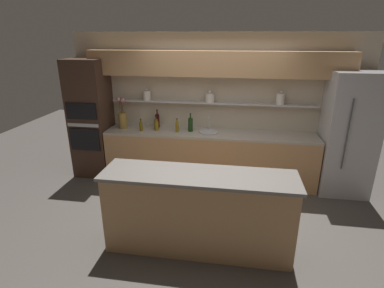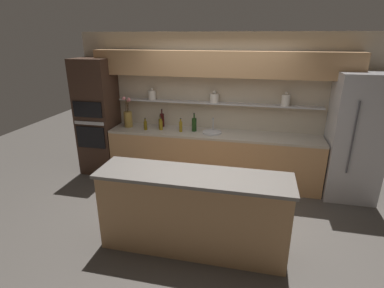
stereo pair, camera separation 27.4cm
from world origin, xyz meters
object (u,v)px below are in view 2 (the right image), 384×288
Objects in this scene: sink_fixture at (212,132)px; bottle_oil_0 at (181,126)px; bottle_oil_1 at (161,125)px; bottle_wine_2 at (194,125)px; bottle_wine_3 at (162,120)px; bottle_oil_5 at (160,123)px; bottle_oil_4 at (145,125)px; refrigerator at (355,138)px; flower_vase at (128,117)px; oven_tower at (98,117)px.

bottle_oil_0 is (-0.55, -0.06, 0.08)m from sink_fixture.
bottle_wine_2 reaches higher than bottle_oil_1.
bottle_wine_2 is at bearing 4.84° from bottle_oil_1.
bottle_oil_5 is (0.00, -0.10, -0.04)m from bottle_wine_3.
bottle_wine_3 reaches higher than bottle_oil_4.
bottle_oil_1 is 0.67× the size of bottle_wine_3.
sink_fixture is 1.02× the size of bottle_wine_2.
refrigerator is at bearing 0.77° from bottle_oil_4.
bottle_wine_2 is (1.26, -0.00, -0.06)m from flower_vase.
bottle_oil_1 is (-3.23, 0.02, -0.01)m from refrigerator.
sink_fixture is (2.19, 0.01, -0.14)m from oven_tower.
bottle_wine_3 is 1.54× the size of bottle_oil_4.
bottle_oil_4 is 0.94× the size of bottle_oil_5.
sink_fixture is at bearing 1.77° from bottle_oil_1.
bottle_wine_2 is at bearing 178.46° from refrigerator.
bottle_oil_0 is 0.65m from bottle_oil_4.
bottle_wine_2 is 1.40× the size of bottle_oil_5.
flower_vase is at bearing 3.62° from oven_tower.
bottle_wine_2 is at bearing -0.18° from flower_vase.
bottle_oil_0 is 0.24m from bottle_wine_2.
refrigerator reaches higher than bottle_oil_4.
flower_vase is at bearing 162.50° from bottle_oil_4.
oven_tower is at bearing 179.53° from refrigerator.
refrigerator reaches higher than bottle_oil_1.
bottle_oil_1 is (-0.38, 0.03, -0.01)m from bottle_oil_0.
bottle_oil_5 is at bearing 3.90° from flower_vase.
flower_vase reaches higher than bottle_oil_4.
bottle_oil_1 is at bearing -4.80° from flower_vase.
bottle_wine_3 is 1.44× the size of bottle_oil_5.
refrigerator is at bearing -2.04° from bottle_oil_5.
sink_fixture is at bearing 4.50° from bottle_oil_4.
bottle_oil_5 is (0.23, 0.16, 0.01)m from bottle_oil_4.
bottle_oil_5 is at bearing 177.96° from refrigerator.
bottle_oil_5 is at bearing 113.11° from bottle_oil_1.
refrigerator is 3.89m from flower_vase.
refrigerator is 3.27m from bottle_oil_5.
bottle_oil_5 is at bearing 3.76° from oven_tower.
sink_fixture is at bearing -4.02° from bottle_oil_5.
bottle_wine_3 reaches higher than bottle_oil_0.
flower_vase is at bearing 175.23° from bottle_oil_0.
bottle_oil_0 reaches higher than bottle_oil_4.
refrigerator reaches higher than sink_fixture.
bottle_oil_0 is at bearing -1.71° from oven_tower.
bottle_oil_1 is at bearing -175.16° from bottle_wine_2.
bottle_oil_0 is 0.44m from bottle_oil_5.
bottle_wine_3 is at bearing 170.05° from sink_fixture.
bottle_oil_1 is at bearing -178.23° from sink_fixture.
bottle_oil_1 is (0.66, -0.06, -0.09)m from flower_vase.
bottle_oil_0 is (1.04, -0.09, -0.08)m from flower_vase.
bottle_oil_0 is at bearing -28.75° from bottle_wine_3.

